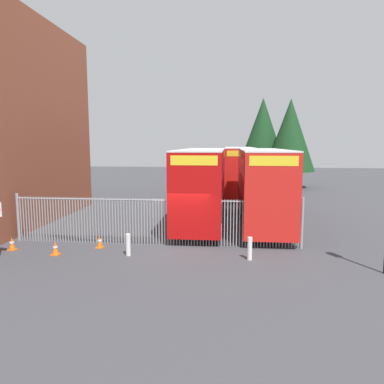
# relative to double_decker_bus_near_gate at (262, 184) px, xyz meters

# --- Properties ---
(ground_plane) EXTENTS (100.00, 100.00, 0.00)m
(ground_plane) POSITION_rel_double_decker_bus_near_gate_xyz_m (-4.03, 2.99, -2.42)
(ground_plane) COLOR #3D3D42
(palisade_fence) EXTENTS (13.71, 0.14, 2.35)m
(palisade_fence) POSITION_rel_double_decker_bus_near_gate_xyz_m (-5.41, -5.01, -1.24)
(palisade_fence) COLOR gray
(palisade_fence) RESTS_ON ground
(double_decker_bus_near_gate) EXTENTS (2.54, 10.81, 4.42)m
(double_decker_bus_near_gate) POSITION_rel_double_decker_bus_near_gate_xyz_m (0.00, 0.00, 0.00)
(double_decker_bus_near_gate) COLOR red
(double_decker_bus_near_gate) RESTS_ON ground
(double_decker_bus_behind_fence_left) EXTENTS (2.54, 10.81, 4.42)m
(double_decker_bus_behind_fence_left) POSITION_rel_double_decker_bus_near_gate_xyz_m (-3.51, 0.08, 0.00)
(double_decker_bus_behind_fence_left) COLOR #B70C0C
(double_decker_bus_behind_fence_left) RESTS_ON ground
(double_decker_bus_behind_fence_right) EXTENTS (2.54, 10.81, 4.42)m
(double_decker_bus_behind_fence_right) POSITION_rel_double_decker_bus_near_gate_xyz_m (-1.04, 12.24, 0.00)
(double_decker_bus_behind_fence_right) COLOR red
(double_decker_bus_behind_fence_right) RESTS_ON ground
(bollard_near_left) EXTENTS (0.20, 0.20, 0.95)m
(bollard_near_left) POSITION_rel_double_decker_bus_near_gate_xyz_m (-6.18, -6.86, -1.95)
(bollard_near_left) COLOR silver
(bollard_near_left) RESTS_ON ground
(bollard_center_front) EXTENTS (0.20, 0.20, 0.95)m
(bollard_center_front) POSITION_rel_double_decker_bus_near_gate_xyz_m (-1.05, -6.92, -1.95)
(bollard_center_front) COLOR silver
(bollard_center_front) RESTS_ON ground
(traffic_cone_by_gate) EXTENTS (0.34, 0.34, 0.59)m
(traffic_cone_by_gate) POSITION_rel_double_decker_bus_near_gate_xyz_m (-11.60, -6.57, -2.13)
(traffic_cone_by_gate) COLOR orange
(traffic_cone_by_gate) RESTS_ON ground
(traffic_cone_mid_forecourt) EXTENTS (0.34, 0.34, 0.59)m
(traffic_cone_mid_forecourt) POSITION_rel_double_decker_bus_near_gate_xyz_m (-7.81, -5.83, -2.13)
(traffic_cone_mid_forecourt) COLOR orange
(traffic_cone_mid_forecourt) RESTS_ON ground
(traffic_cone_near_kerb) EXTENTS (0.34, 0.34, 0.59)m
(traffic_cone_near_kerb) POSITION_rel_double_decker_bus_near_gate_xyz_m (-9.32, -7.07, -2.13)
(traffic_cone_near_kerb) COLOR orange
(traffic_cone_near_kerb) RESTS_ON ground
(tree_tall_back) EXTENTS (4.90, 4.90, 9.95)m
(tree_tall_back) POSITION_rel_double_decker_bus_near_gate_xyz_m (1.90, 21.61, 4.02)
(tree_tall_back) COLOR #4C3823
(tree_tall_back) RESTS_ON ground
(tree_short_side) EXTENTS (5.39, 5.39, 9.51)m
(tree_short_side) POSITION_rel_double_decker_bus_near_gate_xyz_m (4.55, 18.82, 3.23)
(tree_short_side) COLOR #4C3823
(tree_short_side) RESTS_ON ground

